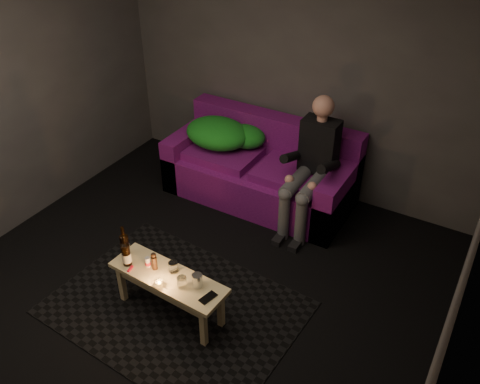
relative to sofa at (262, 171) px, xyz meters
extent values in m
plane|color=black|center=(0.14, -1.82, -0.30)|extent=(4.50, 4.50, 0.00)
plane|color=#434143|center=(0.14, 0.43, 1.00)|extent=(4.00, 0.00, 4.00)
plane|color=#434143|center=(2.14, -1.82, 1.00)|extent=(0.00, 4.50, 4.50)
cube|color=black|center=(0.18, -1.82, -0.30)|extent=(2.05, 1.54, 0.01)
cube|color=#600D65|center=(0.00, -0.05, -0.10)|extent=(1.95, 0.88, 0.41)
cube|color=#600D65|center=(0.00, 0.28, 0.32)|extent=(1.95, 0.21, 0.43)
cube|color=#600D65|center=(-0.88, -0.05, 0.00)|extent=(0.20, 0.88, 0.60)
cube|color=#600D65|center=(0.88, -0.05, 0.00)|extent=(0.20, 0.88, 0.60)
cube|color=#600D65|center=(-0.41, -0.10, 0.14)|extent=(0.73, 0.59, 0.10)
cube|color=#600D65|center=(0.41, -0.10, 0.14)|extent=(0.73, 0.59, 0.10)
ellipsoid|color=#1A9322|center=(-0.52, -0.05, 0.34)|extent=(0.70, 0.55, 0.29)
ellipsoid|color=#1A9322|center=(-0.25, 0.09, 0.31)|extent=(0.43, 0.35, 0.23)
ellipsoid|color=#1A9322|center=(-0.73, 0.07, 0.27)|extent=(0.31, 0.25, 0.16)
cube|color=black|center=(0.62, 0.00, 0.49)|extent=(0.35, 0.21, 0.54)
sphere|color=#E09C8C|center=(0.62, 0.00, 0.90)|extent=(0.20, 0.20, 0.20)
cylinder|color=#50525B|center=(0.53, -0.30, 0.21)|extent=(0.14, 0.49, 0.14)
cylinder|color=#50525B|center=(0.71, -0.30, 0.21)|extent=(0.14, 0.49, 0.14)
cylinder|color=#50525B|center=(0.53, -0.54, -0.06)|extent=(0.11, 0.11, 0.50)
cylinder|color=#50525B|center=(0.71, -0.54, -0.06)|extent=(0.11, 0.11, 0.50)
cube|color=black|center=(0.53, -0.59, -0.27)|extent=(0.09, 0.21, 0.06)
cube|color=black|center=(0.71, -0.59, -0.27)|extent=(0.09, 0.21, 0.06)
cube|color=#E4C085|center=(0.18, -1.87, 0.08)|extent=(1.00, 0.37, 0.04)
cube|color=#E4C085|center=(0.18, -1.87, 0.02)|extent=(0.87, 0.29, 0.09)
cube|color=#E4C085|center=(-0.25, -1.96, -0.12)|extent=(0.05, 0.05, 0.37)
cube|color=#E4C085|center=(-0.24, -1.73, -0.12)|extent=(0.05, 0.05, 0.37)
cube|color=#E4C085|center=(0.59, -2.00, -0.12)|extent=(0.05, 0.05, 0.37)
cube|color=#E4C085|center=(0.60, -1.78, -0.12)|extent=(0.05, 0.05, 0.37)
cylinder|color=black|center=(-0.27, -1.84, 0.20)|extent=(0.07, 0.07, 0.19)
cylinder|color=white|center=(-0.27, -1.84, 0.17)|extent=(0.07, 0.07, 0.08)
cone|color=black|center=(-0.27, -1.84, 0.31)|extent=(0.07, 0.07, 0.03)
cylinder|color=black|center=(-0.27, -1.84, 0.34)|extent=(0.03, 0.03, 0.09)
cylinder|color=black|center=(-0.18, -1.92, 0.20)|extent=(0.07, 0.07, 0.20)
cylinder|color=white|center=(-0.18, -1.92, 0.17)|extent=(0.07, 0.07, 0.08)
cone|color=black|center=(-0.18, -1.92, 0.31)|extent=(0.07, 0.07, 0.03)
cylinder|color=black|center=(-0.18, -1.92, 0.34)|extent=(0.03, 0.03, 0.09)
cylinder|color=silver|center=(-0.02, -1.86, 0.14)|extent=(0.05, 0.05, 0.09)
cylinder|color=black|center=(0.04, -1.85, 0.16)|extent=(0.05, 0.05, 0.12)
cylinder|color=white|center=(0.18, -1.80, 0.14)|extent=(0.10, 0.10, 0.09)
cylinder|color=white|center=(0.19, -1.99, 0.12)|extent=(0.06, 0.06, 0.04)
sphere|color=orange|center=(0.19, -1.99, 0.13)|extent=(0.02, 0.02, 0.02)
cylinder|color=white|center=(0.34, -1.91, 0.15)|extent=(0.09, 0.09, 0.09)
cylinder|color=silver|center=(0.44, -1.84, 0.16)|extent=(0.09, 0.09, 0.11)
cube|color=black|center=(0.58, -1.91, 0.10)|extent=(0.10, 0.15, 0.01)
cube|color=red|center=(-0.12, -1.96, 0.11)|extent=(0.03, 0.07, 0.01)
camera|label=1|loc=(2.13, -4.08, 2.86)|focal=38.00mm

